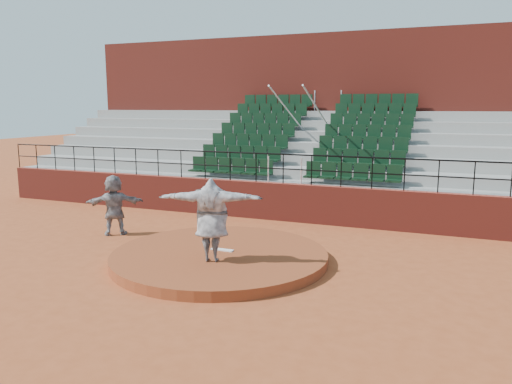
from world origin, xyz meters
TOP-DOWN VIEW (x-y plane):
  - ground at (0.00, 0.00)m, footprint 90.00×90.00m
  - pitchers_mound at (0.00, 0.00)m, footprint 5.50×5.50m
  - pitching_rubber at (0.00, 0.15)m, footprint 0.60×0.15m
  - boundary_wall at (0.00, 5.00)m, footprint 24.00×0.30m
  - wall_railing at (0.00, 5.00)m, footprint 24.04×0.05m
  - seating_deck at (0.00, 8.65)m, footprint 24.00×5.97m
  - press_box_facade at (0.00, 12.60)m, footprint 24.00×3.00m
  - pitcher at (0.14, -0.71)m, footprint 2.56×1.33m
  - fielder at (-4.18, 1.24)m, footprint 1.76×1.40m

SIDE VIEW (x-z plane):
  - ground at x=0.00m, z-range 0.00..0.00m
  - pitchers_mound at x=0.00m, z-range 0.00..0.25m
  - pitching_rubber at x=0.00m, z-range 0.25..0.28m
  - boundary_wall at x=0.00m, z-range 0.00..1.30m
  - fielder at x=-4.18m, z-range 0.00..1.87m
  - pitcher at x=0.14m, z-range 0.25..2.26m
  - seating_deck at x=0.00m, z-range -0.87..3.76m
  - wall_railing at x=0.00m, z-range 1.52..2.54m
  - press_box_facade at x=0.00m, z-range 0.00..7.10m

